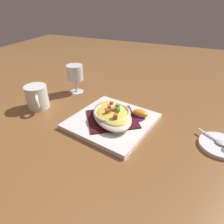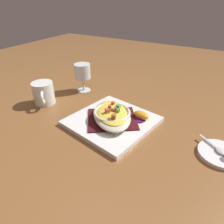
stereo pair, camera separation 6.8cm
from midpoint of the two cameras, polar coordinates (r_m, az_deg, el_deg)
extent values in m
plane|color=brown|center=(0.71, -2.76, -3.26)|extent=(2.60, 2.60, 0.00)
cube|color=white|center=(0.70, -2.78, -2.73)|extent=(0.31, 0.31, 0.02)
cube|color=#421117|center=(0.70, -2.80, -2.05)|extent=(0.22, 0.22, 0.00)
ellipsoid|color=beige|center=(0.69, -2.84, -0.89)|extent=(0.24, 0.23, 0.03)
torus|color=beige|center=(0.68, -2.86, -0.16)|extent=(0.18, 0.18, 0.01)
ellipsoid|color=yellow|center=(0.68, -2.86, -0.17)|extent=(0.19, 0.18, 0.01)
cube|color=#D94731|center=(0.67, -4.14, 0.20)|extent=(0.02, 0.02, 0.01)
cube|color=green|center=(0.68, -2.84, 0.58)|extent=(0.01, 0.01, 0.01)
cube|color=#519B45|center=(0.69, -1.22, 1.64)|extent=(0.01, 0.01, 0.01)
cube|color=#B1572F|center=(0.64, -2.08, -1.30)|extent=(0.02, 0.02, 0.01)
cube|color=green|center=(0.67, -1.18, 0.26)|extent=(0.01, 0.01, 0.01)
cube|color=#CA3F3B|center=(0.72, -2.86, 2.53)|extent=(0.01, 0.01, 0.01)
cube|color=#BA4D35|center=(0.67, -2.41, 0.48)|extent=(0.01, 0.01, 0.01)
cube|color=#D34B33|center=(0.69, -3.66, 1.37)|extent=(0.02, 0.02, 0.01)
cube|color=#D64636|center=(0.68, -1.96, 0.92)|extent=(0.01, 0.01, 0.01)
cube|color=#4B9846|center=(0.67, -1.14, 0.58)|extent=(0.02, 0.02, 0.01)
ellipsoid|color=#55135D|center=(0.71, 5.26, -1.62)|extent=(0.05, 0.04, 0.01)
ellipsoid|color=orange|center=(0.71, 5.42, -0.46)|extent=(0.05, 0.06, 0.03)
cylinder|color=white|center=(0.85, -22.81, 3.97)|extent=(0.08, 0.08, 0.09)
torus|color=white|center=(0.81, -22.87, 2.62)|extent=(0.05, 0.04, 0.05)
cylinder|color=#4C2D14|center=(0.86, -22.60, 3.02)|extent=(0.07, 0.07, 0.05)
cylinder|color=white|center=(0.95, -12.08, 5.72)|extent=(0.06, 0.06, 0.00)
cylinder|color=white|center=(0.94, -12.29, 7.38)|extent=(0.01, 0.01, 0.06)
cylinder|color=white|center=(0.92, -12.72, 10.88)|extent=(0.07, 0.07, 0.07)
cylinder|color=silver|center=(0.92, -12.60, 9.92)|extent=(0.06, 0.06, 0.03)
cylinder|color=white|center=(0.67, 25.91, -8.67)|extent=(0.12, 0.12, 0.01)
ellipsoid|color=silver|center=(0.66, 26.11, -7.99)|extent=(0.04, 0.04, 0.01)
cube|color=silver|center=(0.68, 23.07, -5.98)|extent=(0.05, 0.06, 0.00)
camera|label=1|loc=(0.03, -92.86, -1.73)|focal=32.01mm
camera|label=2|loc=(0.03, 87.14, 1.73)|focal=32.01mm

